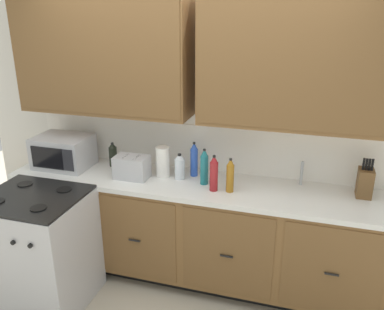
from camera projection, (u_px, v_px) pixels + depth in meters
name	position (u px, v px, depth m)	size (l,w,h in m)	color
ground_plane	(180.00, 297.00, 3.40)	(8.00, 8.00, 0.00)	#B2A893
wall_unit	(198.00, 88.00, 3.27)	(4.27, 0.40, 2.52)	white
counter_run	(191.00, 230.00, 3.51)	(3.10, 0.64, 0.92)	black
stove_range	(39.00, 249.00, 3.23)	(0.76, 0.68, 0.95)	#B7B7BC
microwave	(63.00, 152.00, 3.63)	(0.48, 0.37, 0.28)	#B7B7BC
toaster	(132.00, 167.00, 3.40)	(0.28, 0.18, 0.19)	#B7B7BC
knife_block	(365.00, 182.00, 3.06)	(0.11, 0.14, 0.31)	brown
sink_faucet	(302.00, 173.00, 3.27)	(0.02, 0.02, 0.20)	#B2B5BA
paper_towel_roll	(163.00, 162.00, 3.42)	(0.12, 0.12, 0.26)	white
bottle_amber	(230.00, 176.00, 3.13)	(0.06, 0.06, 0.28)	#9E6619
bottle_red	(214.00, 173.00, 3.15)	(0.07, 0.07, 0.29)	maroon
bottle_clear	(180.00, 167.00, 3.38)	(0.08, 0.08, 0.22)	silver
bottle_dark	(113.00, 155.00, 3.65)	(0.07, 0.07, 0.22)	black
bottle_teal	(204.00, 167.00, 3.27)	(0.06, 0.06, 0.30)	#1E707A
bottle_blue	(194.00, 160.00, 3.43)	(0.06, 0.06, 0.30)	blue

